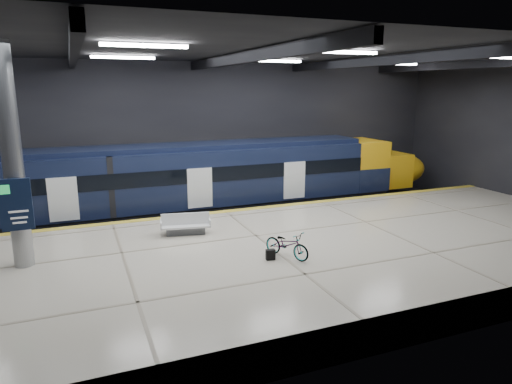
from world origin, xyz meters
TOP-DOWN VIEW (x-y plane):
  - ground at (0.00, 0.00)m, footprint 30.00×30.00m
  - room_shell at (-0.00, 0.00)m, footprint 30.10×16.10m
  - platform at (0.00, -2.50)m, footprint 30.00×11.00m
  - safety_strip at (0.00, 2.75)m, footprint 30.00×0.40m
  - rails at (0.00, 5.50)m, footprint 30.00×1.52m
  - train at (-2.05, 5.50)m, footprint 29.40×2.84m
  - bench at (-2.47, 0.20)m, footprint 2.02×1.13m
  - bicycle at (0.10, -3.51)m, footprint 1.35×1.81m
  - pannier_bag at (-0.50, -3.51)m, footprint 0.32×0.22m
  - info_column at (-8.00, -1.03)m, footprint 0.90×0.78m

SIDE VIEW (x-z plane):
  - ground at x=0.00m, z-range 0.00..0.00m
  - rails at x=0.00m, z-range 0.00..0.16m
  - platform at x=0.00m, z-range 0.00..1.10m
  - safety_strip at x=0.00m, z-range 1.10..1.11m
  - pannier_bag at x=-0.50m, z-range 1.10..1.45m
  - bench at x=-2.47m, z-range 0.98..1.82m
  - bicycle at x=0.10m, z-range 1.10..2.01m
  - train at x=-2.05m, z-range 0.16..3.95m
  - info_column at x=-8.00m, z-range 1.01..7.91m
  - room_shell at x=0.00m, z-range 1.69..9.74m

